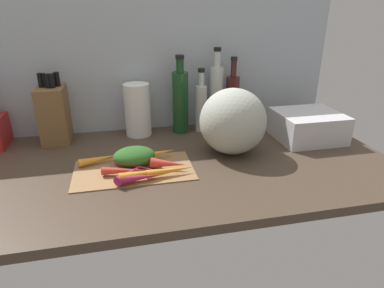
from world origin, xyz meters
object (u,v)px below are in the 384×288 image
Objects in this scene: carrot_7 at (124,171)px; bottle_3 at (232,100)px; carrot_5 at (139,178)px; bottle_0 at (180,101)px; carrot_0 at (103,158)px; carrot_2 at (168,164)px; carrot_8 at (156,154)px; cutting_board at (134,170)px; bottle_2 at (216,96)px; bottle_1 at (201,106)px; carrot_4 at (144,174)px; winter_squash at (233,121)px; carrot_6 at (135,166)px; paper_towel_roll at (138,110)px; carrot_1 at (171,170)px; dish_rack at (308,126)px; knife_block at (54,114)px; carrot_3 at (130,173)px.

bottle_3 is at bearing 37.88° from carrot_7.
bottle_0 is (21.35, 43.41, 11.90)cm from carrot_5.
carrot_0 is 24.01cm from carrot_2.
carrot_8 is (11.37, 9.96, 0.41)cm from carrot_7.
carrot_8 reaches higher than cutting_board.
carrot_7 is at bearing -136.99° from bottle_2.
carrot_5 is (1.22, -9.56, 1.85)cm from cutting_board.
carrot_4 is at bearing -125.11° from bottle_1.
carrot_0 is 48.85cm from winter_squash.
carrot_6 is 5.03cm from carrot_7.
paper_towel_roll reaches higher than cutting_board.
bottle_2 is at bearing 86.45° from winter_squash.
carrot_2 is at bearing -119.41° from bottle_1.
carrot_8 reaches higher than carrot_6.
paper_towel_roll reaches higher than carrot_6.
bottle_1 is at bearing 46.65° from carrot_7.
carrot_5 is 41.50cm from winter_squash.
dish_rack is at bearing 18.87° from carrot_1.
bottle_1 is at bearing 54.89° from carrot_4.
knife_block is 75.70cm from bottle_3.
carrot_1 is 13.23cm from carrot_6.
winter_squash is 0.97× the size of dish_rack.
bottle_3 is (49.71, 38.67, 10.49)cm from carrot_7.
carrot_6 is 0.61× the size of winter_squash.
bottle_3 reaches higher than carrot_2.
carrot_8 is 0.47× the size of bottle_0.
knife_block is at bearing 138.10° from carrot_2.
carrot_8 is at bearing -143.17° from bottle_3.
dish_rack is at bearing 15.04° from carrot_2.
cutting_board is at bearing -137.42° from bottle_2.
carrot_1 is 10.76cm from carrot_5.
carrot_7 reaches higher than carrot_6.
carrot_1 is at bearing -45.12° from knife_block.
dish_rack is at bearing 17.29° from carrot_4.
carrot_1 is 13.16cm from carrot_3.
carrot_2 is at bearing -41.90° from knife_block.
bottle_0 is (22.26, 33.78, 12.26)cm from carrot_6.
carrot_0 and carrot_7 have the same top height.
carrot_7 is 63.85cm from bottle_3.
carrot_6 is at bearing -133.25° from bottle_1.
winter_squash is 26.18cm from bottle_1.
bottle_2 reaches higher than winter_squash.
knife_block reaches higher than carrot_2.
bottle_3 is at bearing 141.12° from dish_rack.
bottle_3 is (56.80, 27.46, 10.53)cm from carrot_0.
bottle_3 is (46.52, 35.15, 12.26)cm from cutting_board.
carrot_7 is (-1.67, 2.59, -0.16)cm from carrot_3.
winter_squash is at bearing 21.55° from carrot_2.
bottle_1 is 45.65cm from dish_rack.
bottle_2 is at bearing 43.64° from carrot_8.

